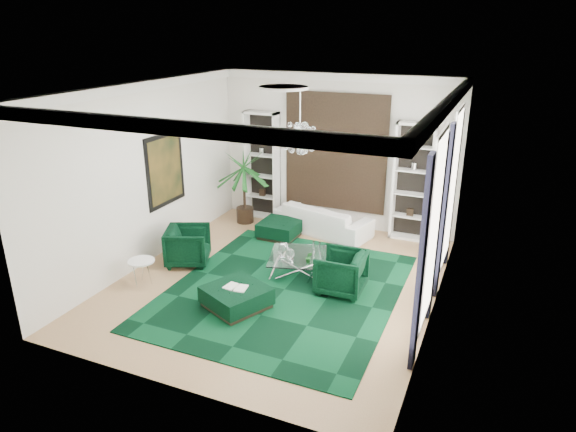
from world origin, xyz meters
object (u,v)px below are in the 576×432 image
at_px(sofa, 323,219).
at_px(coffee_table, 299,265).
at_px(palm, 244,178).
at_px(armchair_right, 341,272).
at_px(ottoman_side, 280,229).
at_px(ottoman_front, 236,298).
at_px(side_table, 142,273).
at_px(armchair_left, 188,246).

relative_size(sofa, coffee_table, 2.00).
bearing_deg(palm, armchair_right, -37.16).
bearing_deg(coffee_table, ottoman_side, 125.56).
relative_size(ottoman_front, side_table, 1.92).
bearing_deg(sofa, armchair_right, 130.40).
relative_size(ottoman_side, palm, 0.38).
relative_size(coffee_table, ottoman_front, 1.20).
relative_size(ottoman_side, ottoman_front, 0.90).
bearing_deg(armchair_right, armchair_left, -89.84).
distance_m(ottoman_side, palm, 1.71).
relative_size(armchair_left, side_table, 1.72).
bearing_deg(ottoman_side, armchair_right, -42.80).
distance_m(ottoman_front, palm, 4.47).
bearing_deg(sofa, side_table, 73.85).
bearing_deg(coffee_table, side_table, -148.59).
bearing_deg(side_table, ottoman_front, -1.77).
distance_m(armchair_right, ottoman_side, 2.98).
bearing_deg(ottoman_side, coffee_table, -54.44).
xyz_separation_m(ottoman_side, palm, (-1.26, 0.58, 1.00)).
height_order(sofa, armchair_left, armchair_left).
relative_size(armchair_left, ottoman_side, 0.99).
bearing_deg(ottoman_front, armchair_right, 40.58).
bearing_deg(side_table, sofa, 59.44).
bearing_deg(armchair_right, coffee_table, -111.86).
height_order(side_table, palm, palm).
height_order(ottoman_side, side_table, side_table).
xyz_separation_m(armchair_right, side_table, (-3.69, -1.26, -0.16)).
bearing_deg(palm, ottoman_side, -24.97).
relative_size(coffee_table, side_table, 2.31).
bearing_deg(ottoman_side, side_table, -114.66).
bearing_deg(coffee_table, armchair_left, -168.96).
height_order(sofa, ottoman_front, sofa).
bearing_deg(palm, coffee_table, -42.51).
xyz_separation_m(armchair_right, palm, (-3.44, 2.60, 0.79)).
xyz_separation_m(sofa, coffee_table, (0.32, -2.35, -0.14)).
height_order(armchair_right, coffee_table, armchair_right).
bearing_deg(ottoman_side, ottoman_front, -79.28).
bearing_deg(ottoman_front, armchair_left, 146.08).
xyz_separation_m(ottoman_side, side_table, (-1.51, -3.28, 0.05)).
distance_m(sofa, armchair_left, 3.49).
xyz_separation_m(armchair_left, side_table, (-0.30, -1.17, -0.16)).
xyz_separation_m(coffee_table, side_table, (-2.68, -1.64, 0.04)).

